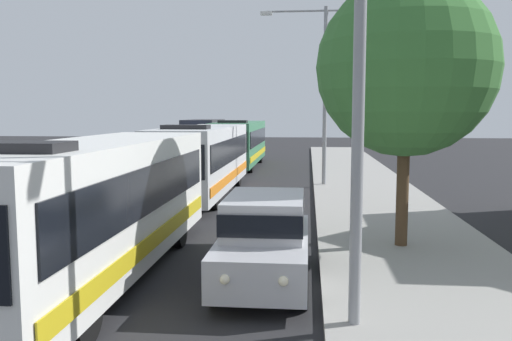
% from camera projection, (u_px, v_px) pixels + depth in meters
% --- Properties ---
extents(bus_lead, '(2.58, 10.72, 3.21)m').
position_uv_depth(bus_lead, '(96.00, 203.00, 11.61)').
color(bus_lead, silver).
rests_on(bus_lead, ground_plane).
extents(bus_second_in_line, '(2.58, 11.22, 3.21)m').
position_uv_depth(bus_second_in_line, '(204.00, 158.00, 23.52)').
color(bus_second_in_line, silver).
rests_on(bus_second_in_line, ground_plane).
extents(bus_middle, '(2.58, 11.34, 3.21)m').
position_uv_depth(bus_middle, '(240.00, 142.00, 36.03)').
color(bus_middle, '#33724C').
rests_on(bus_middle, ground_plane).
extents(white_suv, '(1.86, 4.53, 1.90)m').
position_uv_depth(white_suv, '(265.00, 236.00, 11.36)').
color(white_suv, '#B7B7BC').
rests_on(white_suv, ground_plane).
extents(box_truck_oncoming, '(2.35, 7.66, 3.15)m').
position_uv_depth(box_truck_oncoming, '(202.00, 139.00, 39.64)').
color(box_truck_oncoming, navy).
rests_on(box_truck_oncoming, ground_plane).
extents(streetlamp_near, '(5.00, 0.28, 8.14)m').
position_uv_depth(streetlamp_near, '(360.00, 22.00, 8.39)').
color(streetlamp_near, gray).
rests_on(streetlamp_near, sidewalk).
extents(streetlamp_mid, '(6.31, 0.28, 8.58)m').
position_uv_depth(streetlamp_mid, '(325.00, 77.00, 25.79)').
color(streetlamp_mid, gray).
rests_on(streetlamp_mid, sidewalk).
extents(roadside_tree, '(4.62, 4.62, 6.99)m').
position_uv_depth(roadside_tree, '(406.00, 68.00, 13.69)').
color(roadside_tree, '#4C3823').
rests_on(roadside_tree, sidewalk).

